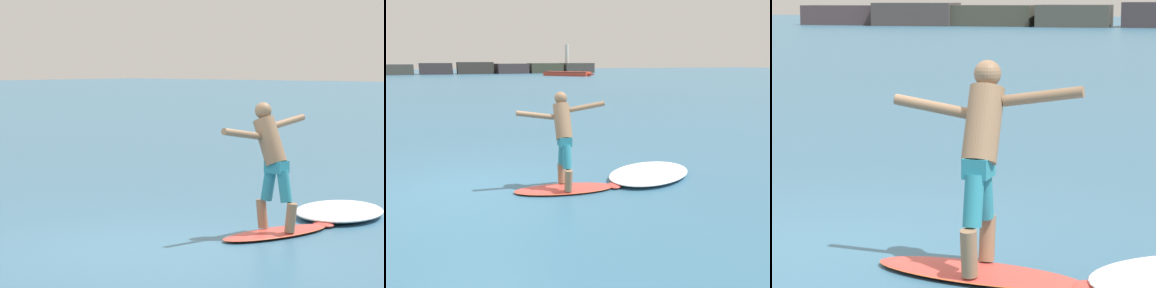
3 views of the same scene
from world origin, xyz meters
TOP-DOWN VIEW (x-y plane):
  - ground_plane at (0.00, 0.00)m, footprint 200.00×200.00m
  - rock_jetty_breakwater at (0.41, 62.00)m, footprint 56.54×4.79m
  - surfboard at (1.53, -0.64)m, footprint 1.94×0.86m
  - surfer at (1.50, -0.54)m, footprint 1.57×0.69m
  - fishing_boat_near_jetty at (17.99, 47.67)m, footprint 6.57×6.90m
  - wave_foam_at_tail at (3.28, -0.46)m, footprint 2.25×1.92m

SIDE VIEW (x-z plane):
  - ground_plane at x=0.00m, z-range 0.00..0.00m
  - surfboard at x=1.53m, z-range -0.07..0.14m
  - wave_foam_at_tail at x=3.28m, z-range 0.00..0.16m
  - fishing_boat_near_jetty at x=17.99m, z-range 0.03..0.67m
  - rock_jetty_breakwater at x=0.41m, z-range -1.71..3.50m
  - surfer at x=1.50m, z-range 0.21..1.85m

